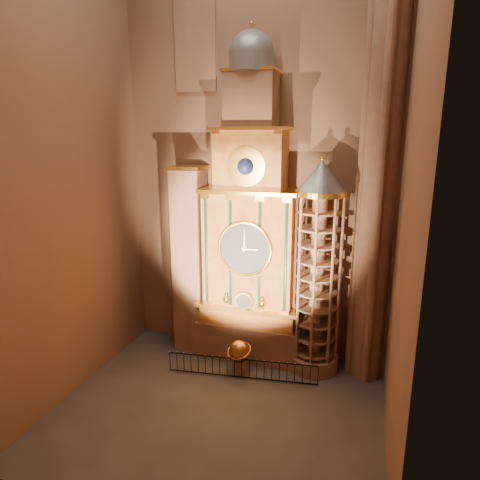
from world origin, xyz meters
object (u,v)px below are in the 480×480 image
(stair_turret, at_px, (317,271))
(iron_railing, at_px, (242,368))
(celestial_globe, at_px, (239,354))
(astronomical_clock, at_px, (250,237))
(portrait_tower, at_px, (190,260))

(stair_turret, relative_size, iron_railing, 1.46)
(iron_railing, bearing_deg, celestial_globe, 123.07)
(stair_turret, bearing_deg, astronomical_clock, 175.70)
(portrait_tower, relative_size, stair_turret, 0.94)
(portrait_tower, distance_m, stair_turret, 6.91)
(stair_turret, distance_m, celestial_globe, 5.72)
(astronomical_clock, xyz_separation_m, iron_railing, (0.28, -2.36, -6.12))
(astronomical_clock, distance_m, portrait_tower, 3.73)
(stair_turret, distance_m, iron_railing, 6.08)
(portrait_tower, height_order, iron_railing, portrait_tower)
(portrait_tower, height_order, stair_turret, stair_turret)
(celestial_globe, distance_m, iron_railing, 0.71)
(stair_turret, height_order, celestial_globe, stair_turret)
(astronomical_clock, relative_size, stair_turret, 1.55)
(stair_turret, bearing_deg, portrait_tower, 177.67)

